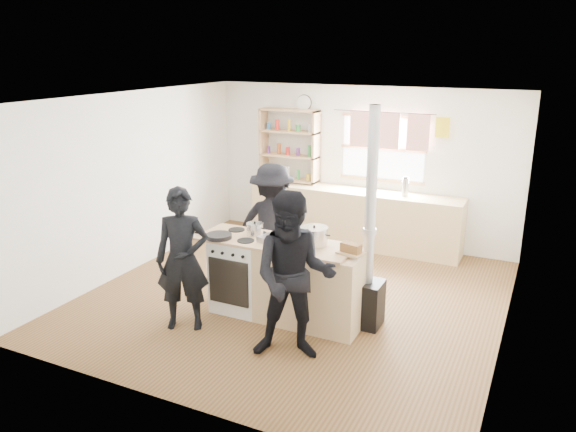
# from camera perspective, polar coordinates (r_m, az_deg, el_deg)

# --- Properties ---
(ground) EXTENTS (5.00, 5.00, 0.01)m
(ground) POSITION_cam_1_polar(r_m,az_deg,el_deg) (7.26, 0.70, -8.22)
(ground) COLOR brown
(ground) RESTS_ON ground
(back_counter) EXTENTS (3.40, 0.55, 0.90)m
(back_counter) POSITION_cam_1_polar(r_m,az_deg,el_deg) (9.03, 6.68, -0.16)
(back_counter) COLOR #D0B37D
(back_counter) RESTS_ON ground
(shelving_unit) EXTENTS (1.00, 0.28, 1.20)m
(shelving_unit) POSITION_cam_1_polar(r_m,az_deg,el_deg) (9.34, 0.13, 7.22)
(shelving_unit) COLOR tan
(shelving_unit) RESTS_ON back_counter
(thermos) EXTENTS (0.10, 0.10, 0.28)m
(thermos) POSITION_cam_1_polar(r_m,az_deg,el_deg) (8.66, 11.82, 2.91)
(thermos) COLOR silver
(thermos) RESTS_ON back_counter
(cooking_island) EXTENTS (1.97, 0.64, 0.93)m
(cooking_island) POSITION_cam_1_polar(r_m,az_deg,el_deg) (6.56, -0.18, -6.55)
(cooking_island) COLOR white
(cooking_island) RESTS_ON ground
(skillet_greens) EXTENTS (0.31, 0.31, 0.05)m
(skillet_greens) POSITION_cam_1_polar(r_m,az_deg,el_deg) (6.58, -7.03, -2.02)
(skillet_greens) COLOR black
(skillet_greens) RESTS_ON cooking_island
(roast_tray) EXTENTS (0.37, 0.34, 0.07)m
(roast_tray) POSITION_cam_1_polar(r_m,az_deg,el_deg) (6.40, -1.43, -2.35)
(roast_tray) COLOR silver
(roast_tray) RESTS_ON cooking_island
(stockpot_stove) EXTENTS (0.20, 0.20, 0.17)m
(stockpot_stove) POSITION_cam_1_polar(r_m,az_deg,el_deg) (6.64, -3.39, -1.33)
(stockpot_stove) COLOR silver
(stockpot_stove) RESTS_ON cooking_island
(stockpot_counter) EXTENTS (0.31, 0.31, 0.23)m
(stockpot_counter) POSITION_cam_1_polar(r_m,az_deg,el_deg) (6.29, 2.67, -2.05)
(stockpot_counter) COLOR silver
(stockpot_counter) RESTS_ON cooking_island
(bread_board) EXTENTS (0.32, 0.26, 0.12)m
(bread_board) POSITION_cam_1_polar(r_m,az_deg,el_deg) (6.07, 6.43, -3.39)
(bread_board) COLOR tan
(bread_board) RESTS_ON cooking_island
(flue_heater) EXTENTS (0.35, 0.35, 2.50)m
(flue_heater) POSITION_cam_1_polar(r_m,az_deg,el_deg) (6.37, 8.10, -5.71)
(flue_heater) COLOR black
(flue_heater) RESTS_ON ground
(person_near_left) EXTENTS (0.70, 0.61, 1.63)m
(person_near_left) POSITION_cam_1_polar(r_m,az_deg,el_deg) (6.32, -10.67, -4.37)
(person_near_left) COLOR black
(person_near_left) RESTS_ON ground
(person_near_right) EXTENTS (1.03, 0.91, 1.75)m
(person_near_right) POSITION_cam_1_polar(r_m,az_deg,el_deg) (5.60, 0.59, -6.21)
(person_near_right) COLOR black
(person_near_right) RESTS_ON ground
(person_far) EXTENTS (1.07, 0.63, 1.63)m
(person_far) POSITION_cam_1_polar(r_m,az_deg,el_deg) (7.40, -1.58, -0.89)
(person_far) COLOR black
(person_far) RESTS_ON ground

